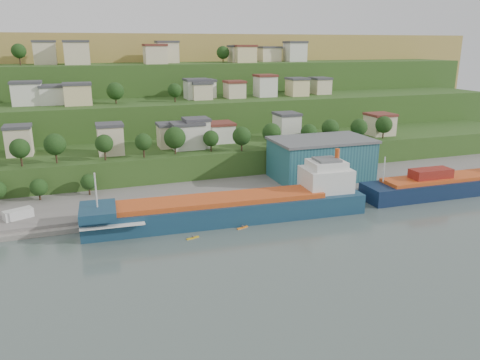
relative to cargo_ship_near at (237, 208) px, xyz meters
name	(u,v)px	position (x,y,z in m)	size (l,w,h in m)	color
ground	(256,231)	(1.63, -9.37, -2.94)	(500.00, 500.00, 0.00)	#465552
quay	(284,190)	(21.63, 18.63, -2.94)	(220.00, 26.00, 4.00)	slate
pebble_beach	(16,227)	(-53.37, 12.63, -2.94)	(40.00, 18.00, 2.40)	slate
hillside	(149,123)	(1.65, 159.30, -2.84)	(360.00, 210.90, 96.00)	#284719
cargo_ship_near	(237,208)	(0.00, 0.00, 0.00)	(72.18, 15.19, 18.42)	#14304D
cargo_ship_far	(463,184)	(71.76, -1.22, -0.31)	(61.46, 11.60, 16.64)	#0B1F34
warehouse	(321,158)	(35.15, 20.76, 5.49)	(31.21, 19.35, 12.80)	#1F4E5D
caravan	(18,215)	(-52.42, 13.01, -0.19)	(6.66, 2.77, 3.11)	silver
dinghy	(76,215)	(-39.06, 12.05, -1.37)	(3.66, 1.37, 0.73)	silver
kayak_orange	(242,227)	(-0.90, -6.48, -2.71)	(3.10, 1.52, 0.77)	orange
kayak_yellow	(193,237)	(-13.89, -8.64, -2.71)	(3.15, 1.40, 0.78)	gold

